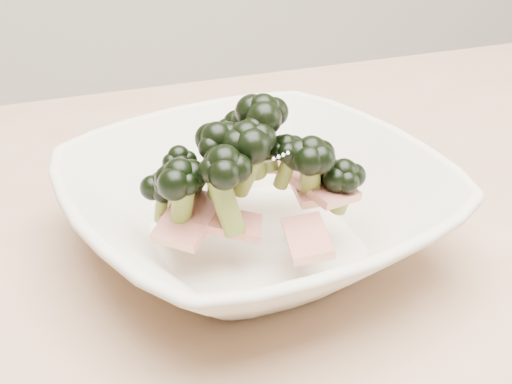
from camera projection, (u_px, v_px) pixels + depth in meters
dining_table at (339, 337)px, 0.63m from camera, size 1.20×0.80×0.75m
broccoli_dish at (254, 202)px, 0.55m from camera, size 0.35×0.35×0.13m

